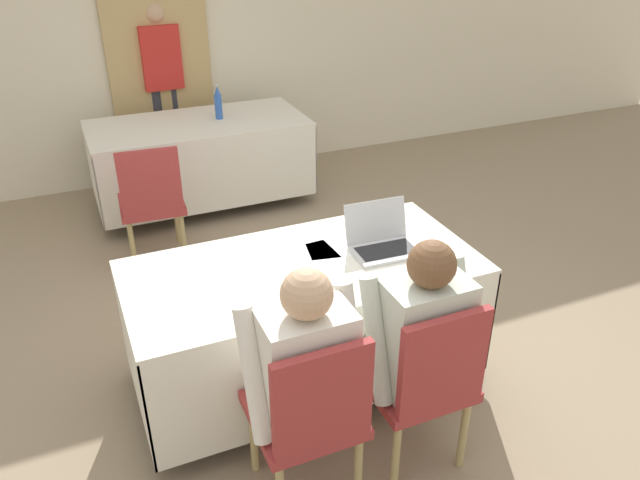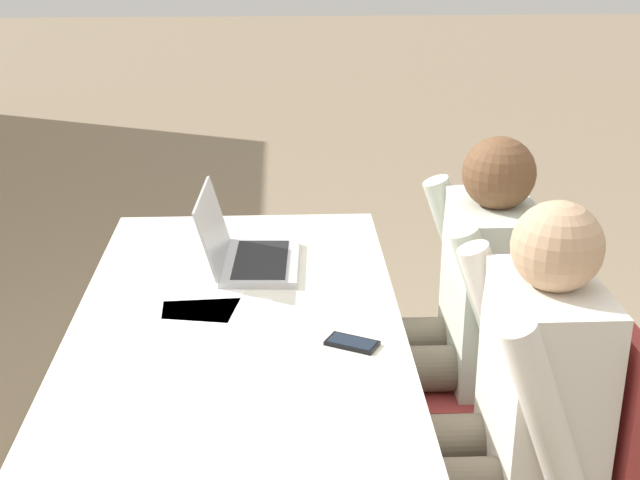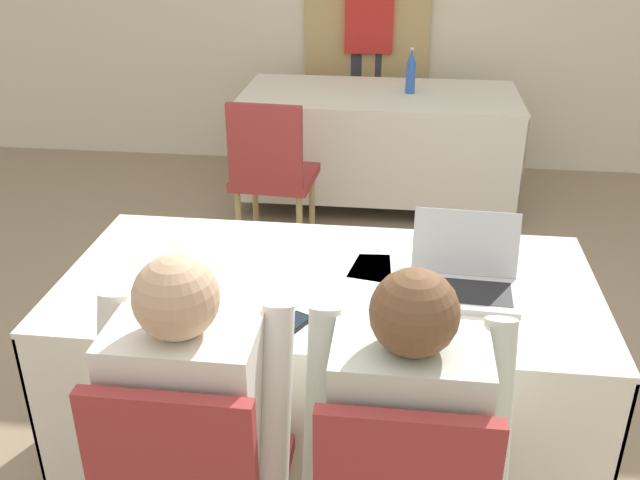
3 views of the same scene
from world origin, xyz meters
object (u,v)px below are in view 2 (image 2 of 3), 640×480
(laptop, at_px, (247,252))
(person_white_shirt, at_px, (462,309))
(cell_phone, at_px, (352,343))
(person_checkered_shirt, at_px, (507,410))
(chair_near_left, at_px, (545,467))
(chair_near_right, at_px, (494,357))

(laptop, distance_m, person_white_shirt, 0.65)
(cell_phone, bearing_deg, person_checkered_shirt, -91.36)
(chair_near_left, xyz_separation_m, person_checkered_shirt, (0.00, 0.10, 0.16))
(chair_near_right, distance_m, person_white_shirt, 0.19)
(chair_near_left, bearing_deg, person_checkered_shirt, -90.00)
(person_checkered_shirt, distance_m, person_white_shirt, 0.53)
(chair_near_right, relative_size, person_white_shirt, 0.78)
(person_white_shirt, bearing_deg, chair_near_right, 90.00)
(chair_near_left, distance_m, person_white_shirt, 0.57)
(cell_phone, height_order, chair_near_right, chair_near_right)
(cell_phone, height_order, person_checkered_shirt, person_checkered_shirt)
(laptop, bearing_deg, person_checkered_shirt, -136.02)
(chair_near_left, bearing_deg, cell_phone, -113.48)
(cell_phone, xyz_separation_m, person_white_shirt, (0.34, -0.34, -0.08))
(cell_phone, xyz_separation_m, person_checkered_shirt, (-0.19, -0.34, -0.08))
(chair_near_right, bearing_deg, laptop, -103.43)
(cell_phone, bearing_deg, laptop, 56.17)
(chair_near_left, bearing_deg, laptop, -134.44)
(cell_phone, bearing_deg, chair_near_right, -24.64)
(chair_near_right, relative_size, person_checkered_shirt, 0.78)
(cell_phone, distance_m, person_white_shirt, 0.49)
(chair_near_right, xyz_separation_m, person_white_shirt, (0.00, 0.10, 0.16))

